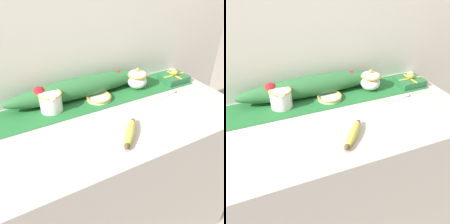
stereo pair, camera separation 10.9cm
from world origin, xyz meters
The scene contains 10 objects.
countertop centered at (0.00, 0.00, 0.43)m, with size 1.37×0.62×0.86m, color #B7B2AD.
back_wall centered at (0.00, 0.33, 1.20)m, with size 2.17×0.04×2.40m, color silver.
table_runner centered at (0.00, 0.19, 0.86)m, with size 1.26×0.22×0.00m, color #236B33.
cream_pitcher centered at (-0.17, 0.19, 0.92)m, with size 0.11×0.13×0.10m.
sugar_bowl centered at (0.31, 0.19, 0.92)m, with size 0.11×0.11×0.12m.
small_dish centered at (0.07, 0.18, 0.88)m, with size 0.13×0.13×0.02m.
banana centered at (0.05, -0.16, 0.88)m, with size 0.15×0.17×0.04m.
spoon centered at (0.45, 0.05, 0.87)m, with size 0.17×0.05×0.01m.
gift_box centered at (0.55, 0.16, 0.89)m, with size 0.15×0.13×0.07m.
poinsettia_garland centered at (0.00, 0.25, 0.92)m, with size 0.77×0.12×0.11m.
Camera 2 is at (-0.31, -0.88, 1.51)m, focal length 40.00 mm.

